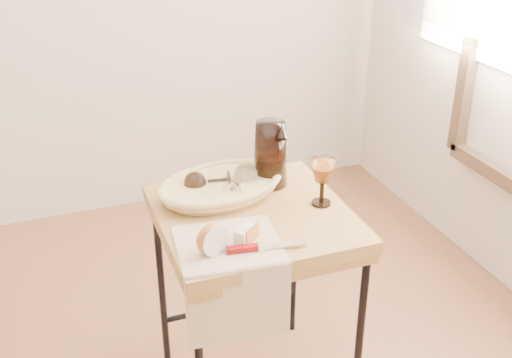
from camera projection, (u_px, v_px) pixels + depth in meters
name	position (u px, v px, depth m)	size (l,w,h in m)	color
side_table	(254.00, 307.00, 2.04)	(0.56, 0.56, 0.71)	olive
tea_towel	(228.00, 244.00, 1.71)	(0.28, 0.25, 0.01)	beige
bread_basket	(221.00, 188.00, 1.96)	(0.37, 0.25, 0.05)	tan
goblet_lying_a	(209.00, 181.00, 1.95)	(0.11, 0.07, 0.07)	#302019
goblet_lying_b	(240.00, 181.00, 1.95)	(0.12, 0.08, 0.08)	white
pitcher	(270.00, 154.00, 1.99)	(0.15, 0.23, 0.25)	black
wine_goblet	(322.00, 182.00, 1.89)	(0.07, 0.07, 0.15)	white
apple_half	(211.00, 238.00, 1.66)	(0.09, 0.05, 0.09)	red
apple_wedge	(245.00, 235.00, 1.71)	(0.06, 0.03, 0.04)	silver
table_knife	(264.00, 246.00, 1.68)	(0.22, 0.02, 0.02)	silver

